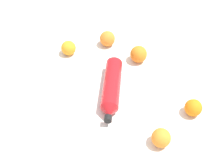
{
  "coord_description": "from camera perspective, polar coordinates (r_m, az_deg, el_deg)",
  "views": [
    {
      "loc": [
        -0.15,
        0.77,
        0.82
      ],
      "look_at": [
        0.01,
        0.04,
        0.03
      ],
      "focal_mm": 46.68,
      "sensor_mm": 36.0,
      "label": 1
    }
  ],
  "objects": [
    {
      "name": "water_bottle",
      "position": [
        1.07,
        -0.09,
        -0.76
      ],
      "size": [
        0.1,
        0.29,
        0.06
      ],
      "rotation": [
        0.0,
        0.0,
        1.71
      ],
      "color": "red",
      "rests_on": "ground_plane"
    },
    {
      "name": "orange_3",
      "position": [
        0.95,
        9.59,
        -10.35
      ],
      "size": [
        0.06,
        0.06,
        0.06
      ],
      "primitive_type": "sphere",
      "color": "orange",
      "rests_on": "ground_plane"
    },
    {
      "name": "orange_1",
      "position": [
        1.29,
        -0.9,
        8.87
      ],
      "size": [
        0.07,
        0.07,
        0.07
      ],
      "primitive_type": "sphere",
      "color": "orange",
      "rests_on": "ground_plane"
    },
    {
      "name": "orange_4",
      "position": [
        1.25,
        -8.52,
        6.99
      ],
      "size": [
        0.06,
        0.06,
        0.06
      ],
      "primitive_type": "sphere",
      "color": "orange",
      "rests_on": "ground_plane"
    },
    {
      "name": "ground_plane",
      "position": [
        1.13,
        1.16,
        0.37
      ],
      "size": [
        2.4,
        2.4,
        0.0
      ],
      "primitive_type": "plane",
      "color": "silver"
    },
    {
      "name": "orange_2",
      "position": [
        1.05,
        15.64,
        -4.5
      ],
      "size": [
        0.06,
        0.06,
        0.06
      ],
      "primitive_type": "sphere",
      "color": "orange",
      "rests_on": "ground_plane"
    },
    {
      "name": "orange_0",
      "position": [
        1.21,
        5.23,
        5.84
      ],
      "size": [
        0.07,
        0.07,
        0.07
      ],
      "primitive_type": "sphere",
      "color": "orange",
      "rests_on": "ground_plane"
    }
  ]
}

